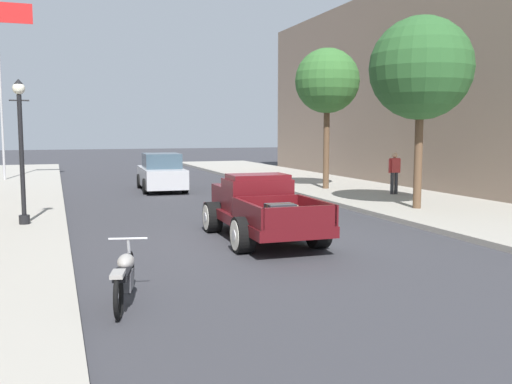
# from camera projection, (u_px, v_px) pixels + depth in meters

# --- Properties ---
(ground_plane) EXTENTS (140.00, 140.00, 0.00)m
(ground_plane) POSITION_uv_depth(u_px,v_px,m) (264.00, 239.00, 13.95)
(ground_plane) COLOR #333338
(sidewalk_right) EXTENTS (5.50, 64.00, 0.15)m
(sidewalk_right) POSITION_uv_depth(u_px,v_px,m) (501.00, 221.00, 16.34)
(sidewalk_right) COLOR #9E998E
(sidewalk_right) RESTS_ON ground
(building_right_storefront) EXTENTS (12.00, 28.00, 9.31)m
(building_right_storefront) POSITION_uv_depth(u_px,v_px,m) (493.00, 90.00, 28.44)
(building_right_storefront) COLOR #7F6B5B
(building_right_storefront) RESTS_ON ground
(hotrod_truck_maroon) EXTENTS (2.26, 4.97, 1.58)m
(hotrod_truck_maroon) POSITION_uv_depth(u_px,v_px,m) (258.00, 208.00, 14.11)
(hotrod_truck_maroon) COLOR #510F14
(hotrod_truck_maroon) RESTS_ON ground
(motorcycle_parked) EXTENTS (0.73, 2.08, 0.93)m
(motorcycle_parked) POSITION_uv_depth(u_px,v_px,m) (125.00, 276.00, 8.73)
(motorcycle_parked) COLOR black
(motorcycle_parked) RESTS_ON ground
(car_background_silver) EXTENTS (2.02, 4.38, 1.65)m
(car_background_silver) POSITION_uv_depth(u_px,v_px,m) (161.00, 173.00, 25.14)
(car_background_silver) COLOR #B7B7BC
(car_background_silver) RESTS_ON ground
(pedestrian_sidewalk_right) EXTENTS (0.53, 0.22, 1.65)m
(pedestrian_sidewalk_right) POSITION_uv_depth(u_px,v_px,m) (394.00, 170.00, 22.40)
(pedestrian_sidewalk_right) COLOR #333338
(pedestrian_sidewalk_right) RESTS_ON sidewalk_right
(street_lamp_near) EXTENTS (0.50, 0.32, 3.85)m
(street_lamp_near) POSITION_uv_depth(u_px,v_px,m) (21.00, 141.00, 15.10)
(street_lamp_near) COLOR black
(street_lamp_near) RESTS_ON sidewalk_left
(flagpole) EXTENTS (1.74, 0.16, 9.16)m
(flagpole) POSITION_uv_depth(u_px,v_px,m) (4.00, 68.00, 28.66)
(flagpole) COLOR #B2B2B7
(flagpole) RESTS_ON sidewalk_left
(street_tree_nearest) EXTENTS (3.25, 3.25, 6.08)m
(street_tree_nearest) POSITION_uv_depth(u_px,v_px,m) (421.00, 69.00, 17.99)
(street_tree_nearest) COLOR brown
(street_tree_nearest) RESTS_ON sidewalk_right
(street_tree_second) EXTENTS (2.75, 2.75, 5.98)m
(street_tree_second) POSITION_uv_depth(u_px,v_px,m) (327.00, 81.00, 24.23)
(street_tree_second) COLOR brown
(street_tree_second) RESTS_ON sidewalk_right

